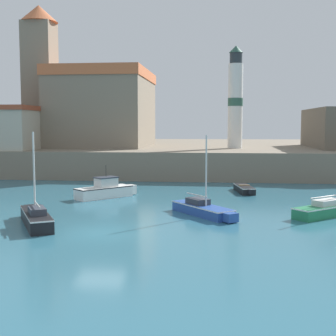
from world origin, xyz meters
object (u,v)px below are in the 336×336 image
(motorboat_white_3, at_px, (106,190))
(church, at_px, (96,104))
(dinghy_black_1, at_px, (244,189))
(sailboat_black_0, at_px, (36,217))
(sailboat_blue_2, at_px, (203,209))
(sailboat_green_4, at_px, (334,208))
(harbor_shed_near_wharf, at_px, (12,128))
(lighthouse, at_px, (235,99))

(motorboat_white_3, relative_size, church, 0.26)
(church, bearing_deg, dinghy_black_1, -46.70)
(sailboat_black_0, relative_size, sailboat_blue_2, 1.10)
(sailboat_green_4, bearing_deg, sailboat_blue_2, -174.17)
(harbor_shed_near_wharf, bearing_deg, sailboat_green_4, -33.08)
(sailboat_black_0, height_order, lighthouse, lighthouse)
(dinghy_black_1, bearing_deg, church, 133.30)
(dinghy_black_1, height_order, lighthouse, lighthouse)
(sailboat_black_0, relative_size, sailboat_green_4, 0.93)
(motorboat_white_3, bearing_deg, dinghy_black_1, 20.34)
(sailboat_green_4, height_order, church, church)
(sailboat_green_4, xyz_separation_m, lighthouse, (-5.21, 24.28, 7.95))
(dinghy_black_1, distance_m, church, 26.21)
(lighthouse, bearing_deg, sailboat_green_4, -77.89)
(sailboat_black_0, relative_size, harbor_shed_near_wharf, 0.79)
(sailboat_blue_2, bearing_deg, motorboat_white_3, 141.33)
(sailboat_black_0, height_order, harbor_shed_near_wharf, harbor_shed_near_wharf)
(motorboat_white_3, distance_m, harbor_shed_near_wharf, 19.86)
(sailboat_black_0, xyz_separation_m, church, (-4.96, 32.17, 7.60))
(sailboat_black_0, xyz_separation_m, sailboat_blue_2, (9.14, 3.91, -0.07))
(sailboat_black_0, height_order, sailboat_blue_2, sailboat_black_0)
(sailboat_black_0, bearing_deg, sailboat_blue_2, 23.14)
(lighthouse, distance_m, harbor_shed_near_wharf, 24.77)
(sailboat_blue_2, bearing_deg, church, 116.52)
(dinghy_black_1, height_order, harbor_shed_near_wharf, harbor_shed_near_wharf)
(sailboat_blue_2, relative_size, lighthouse, 0.43)
(dinghy_black_1, bearing_deg, harbor_shed_near_wharf, 157.98)
(sailboat_black_0, distance_m, lighthouse, 32.37)
(lighthouse, height_order, harbor_shed_near_wharf, lighthouse)
(church, bearing_deg, sailboat_blue_2, -63.48)
(dinghy_black_1, bearing_deg, motorboat_white_3, -159.66)
(harbor_shed_near_wharf, bearing_deg, sailboat_blue_2, -43.16)
(church, bearing_deg, motorboat_white_3, -73.68)
(sailboat_blue_2, bearing_deg, dinghy_black_1, 73.07)
(sailboat_blue_2, bearing_deg, harbor_shed_near_wharf, 136.84)
(sailboat_green_4, relative_size, lighthouse, 0.51)
(sailboat_black_0, relative_size, lighthouse, 0.48)
(sailboat_blue_2, xyz_separation_m, sailboat_green_4, (8.04, 0.82, 0.03))
(motorboat_white_3, bearing_deg, sailboat_green_4, -18.61)
(motorboat_white_3, bearing_deg, lighthouse, 61.22)
(sailboat_black_0, distance_m, motorboat_white_3, 10.12)
(sailboat_black_0, height_order, sailboat_green_4, sailboat_black_0)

